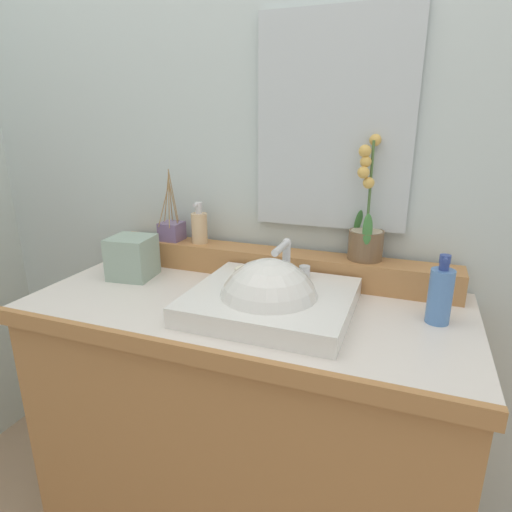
{
  "coord_description": "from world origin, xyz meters",
  "views": [
    {
      "loc": [
        0.42,
        -1.04,
        1.32
      ],
      "look_at": [
        0.03,
        -0.01,
        0.97
      ],
      "focal_mm": 30.22,
      "sensor_mm": 36.0,
      "label": 1
    }
  ],
  "objects_px": {
    "soap_bar": "(246,270)",
    "soap_dispenser": "(199,227)",
    "sink_basin": "(270,306)",
    "lotion_bottle": "(440,295)",
    "potted_plant": "(366,231)",
    "tissue_box": "(132,257)",
    "reed_diffuser": "(172,230)"
  },
  "relations": [
    {
      "from": "sink_basin",
      "to": "soap_bar",
      "type": "xyz_separation_m",
      "value": [
        -0.12,
        0.12,
        0.05
      ]
    },
    {
      "from": "soap_bar",
      "to": "soap_dispenser",
      "type": "bearing_deg",
      "value": 146.73
    },
    {
      "from": "soap_dispenser",
      "to": "soap_bar",
      "type": "bearing_deg",
      "value": -33.27
    },
    {
      "from": "potted_plant",
      "to": "tissue_box",
      "type": "relative_size",
      "value": 2.72
    },
    {
      "from": "soap_bar",
      "to": "sink_basin",
      "type": "bearing_deg",
      "value": -45.51
    },
    {
      "from": "reed_diffuser",
      "to": "lotion_bottle",
      "type": "bearing_deg",
      "value": -11.37
    },
    {
      "from": "soap_dispenser",
      "to": "reed_diffuser",
      "type": "distance_m",
      "value": 0.11
    },
    {
      "from": "sink_basin",
      "to": "potted_plant",
      "type": "height_order",
      "value": "potted_plant"
    },
    {
      "from": "potted_plant",
      "to": "tissue_box",
      "type": "distance_m",
      "value": 0.74
    },
    {
      "from": "tissue_box",
      "to": "potted_plant",
      "type": "bearing_deg",
      "value": 14.52
    },
    {
      "from": "soap_bar",
      "to": "tissue_box",
      "type": "relative_size",
      "value": 0.52
    },
    {
      "from": "sink_basin",
      "to": "lotion_bottle",
      "type": "relative_size",
      "value": 2.37
    },
    {
      "from": "tissue_box",
      "to": "reed_diffuser",
      "type": "bearing_deg",
      "value": 74.04
    },
    {
      "from": "soap_bar",
      "to": "soap_dispenser",
      "type": "height_order",
      "value": "soap_dispenser"
    },
    {
      "from": "reed_diffuser",
      "to": "lotion_bottle",
      "type": "xyz_separation_m",
      "value": [
        0.87,
        -0.17,
        -0.05
      ]
    },
    {
      "from": "sink_basin",
      "to": "reed_diffuser",
      "type": "distance_m",
      "value": 0.54
    },
    {
      "from": "soap_bar",
      "to": "reed_diffuser",
      "type": "height_order",
      "value": "reed_diffuser"
    },
    {
      "from": "potted_plant",
      "to": "soap_dispenser",
      "type": "relative_size",
      "value": 2.6
    },
    {
      "from": "soap_dispenser",
      "to": "tissue_box",
      "type": "bearing_deg",
      "value": -132.93
    },
    {
      "from": "soap_dispenser",
      "to": "lotion_bottle",
      "type": "distance_m",
      "value": 0.78
    },
    {
      "from": "soap_bar",
      "to": "soap_dispenser",
      "type": "distance_m",
      "value": 0.29
    },
    {
      "from": "soap_bar",
      "to": "lotion_bottle",
      "type": "height_order",
      "value": "lotion_bottle"
    },
    {
      "from": "tissue_box",
      "to": "lotion_bottle",
      "type": "bearing_deg",
      "value": -0.44
    },
    {
      "from": "potted_plant",
      "to": "soap_dispenser",
      "type": "bearing_deg",
      "value": -178.49
    },
    {
      "from": "soap_bar",
      "to": "lotion_bottle",
      "type": "relative_size",
      "value": 0.39
    },
    {
      "from": "soap_dispenser",
      "to": "sink_basin",
      "type": "bearing_deg",
      "value": -37.87
    },
    {
      "from": "sink_basin",
      "to": "soap_bar",
      "type": "height_order",
      "value": "sink_basin"
    },
    {
      "from": "potted_plant",
      "to": "sink_basin",
      "type": "bearing_deg",
      "value": -125.7
    },
    {
      "from": "soap_bar",
      "to": "potted_plant",
      "type": "xyz_separation_m",
      "value": [
        0.32,
        0.17,
        0.11
      ]
    },
    {
      "from": "reed_diffuser",
      "to": "tissue_box",
      "type": "height_order",
      "value": "reed_diffuser"
    },
    {
      "from": "reed_diffuser",
      "to": "tissue_box",
      "type": "bearing_deg",
      "value": -105.96
    },
    {
      "from": "potted_plant",
      "to": "lotion_bottle",
      "type": "relative_size",
      "value": 2.05
    }
  ]
}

